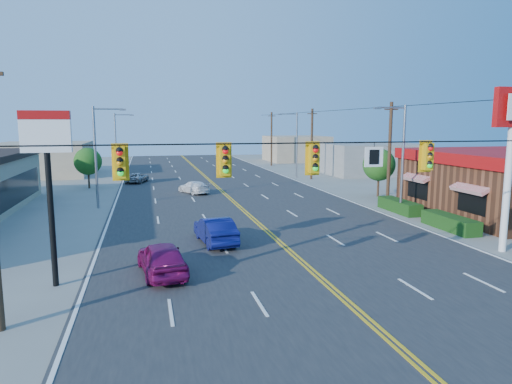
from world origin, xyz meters
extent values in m
plane|color=gray|center=(0.00, 0.00, 0.00)|extent=(160.00, 160.00, 0.00)
cube|color=#2D2D30|center=(0.00, 20.00, 0.03)|extent=(20.00, 120.00, 0.06)
cylinder|color=black|center=(0.00, 0.00, 6.00)|extent=(24.00, 0.05, 0.05)
cube|color=white|center=(1.20, 0.00, 5.45)|extent=(0.75, 0.04, 0.75)
cube|color=#D89E0C|center=(-8.00, 0.00, 5.42)|extent=(0.55, 0.34, 1.25)
cube|color=#D89E0C|center=(-4.50, 0.00, 5.42)|extent=(0.55, 0.34, 1.25)
cube|color=#D89E0C|center=(-1.20, 0.00, 5.42)|extent=(0.55, 0.34, 1.25)
cube|color=#D89E0C|center=(3.50, 0.00, 5.42)|extent=(0.55, 0.34, 1.25)
cube|color=#194214|center=(11.50, 12.00, 0.45)|extent=(1.20, 9.00, 0.90)
cylinder|color=white|center=(11.00, 4.00, 3.50)|extent=(0.36, 0.36, 7.00)
cylinder|color=black|center=(-11.00, 4.00, 3.00)|extent=(0.24, 0.24, 6.00)
cube|color=white|center=(-11.00, 4.00, 6.20)|extent=(1.90, 0.30, 1.30)
cylinder|color=gray|center=(11.00, 14.00, 4.00)|extent=(0.20, 0.20, 8.00)
cylinder|color=gray|center=(9.90, 14.00, 7.80)|extent=(2.20, 0.12, 0.12)
cube|color=gray|center=(8.80, 14.00, 7.75)|extent=(0.50, 0.25, 0.15)
cylinder|color=gray|center=(11.00, 38.00, 4.00)|extent=(0.20, 0.20, 8.00)
cylinder|color=gray|center=(9.90, 38.00, 7.80)|extent=(2.20, 0.12, 0.12)
cube|color=gray|center=(8.80, 38.00, 7.75)|extent=(0.50, 0.25, 0.15)
cylinder|color=gray|center=(-11.00, 22.00, 4.00)|extent=(0.20, 0.20, 8.00)
cylinder|color=gray|center=(-9.90, 22.00, 7.80)|extent=(2.20, 0.12, 0.12)
cube|color=gray|center=(-8.80, 22.00, 7.75)|extent=(0.50, 0.25, 0.15)
cylinder|color=gray|center=(-11.00, 48.00, 4.00)|extent=(0.20, 0.20, 8.00)
cylinder|color=gray|center=(-9.90, 48.00, 7.80)|extent=(2.20, 0.12, 0.12)
cube|color=gray|center=(-8.80, 48.00, 7.75)|extent=(0.50, 0.25, 0.15)
cylinder|color=#47301E|center=(12.20, 18.00, 4.20)|extent=(0.28, 0.28, 8.40)
cylinder|color=#47301E|center=(12.20, 36.00, 4.20)|extent=(0.28, 0.28, 8.40)
cylinder|color=#47301E|center=(12.20, 54.00, 4.20)|extent=(0.28, 0.28, 8.40)
cylinder|color=#47301E|center=(13.50, 22.00, 1.05)|extent=(0.20, 0.20, 2.10)
sphere|color=#235B19|center=(13.50, 22.00, 2.94)|extent=(2.94, 2.94, 2.94)
cylinder|color=#47301E|center=(-13.00, 34.00, 1.00)|extent=(0.20, 0.20, 2.00)
sphere|color=#235B19|center=(-13.00, 34.00, 2.80)|extent=(2.80, 2.80, 2.80)
cube|color=gray|center=(22.00, 40.00, 2.00)|extent=(12.00, 10.00, 4.00)
cube|color=tan|center=(-20.00, 48.00, 2.10)|extent=(11.00, 12.00, 4.20)
cube|color=tan|center=(19.00, 62.00, 2.20)|extent=(10.00, 10.00, 4.40)
imported|color=#820E52|center=(-6.63, 4.26, 0.75)|extent=(2.34, 4.57, 1.49)
imported|color=navy|center=(-3.54, 9.01, 0.74)|extent=(2.02, 4.60, 1.47)
imported|color=white|center=(-2.81, 27.67, 0.58)|extent=(3.09, 4.34, 1.17)
imported|color=#99999E|center=(-8.20, 37.15, 0.55)|extent=(2.91, 4.31, 1.10)
camera|label=1|loc=(-7.17, -15.66, 6.72)|focal=32.00mm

